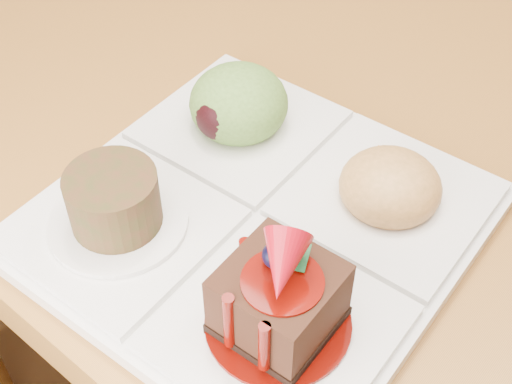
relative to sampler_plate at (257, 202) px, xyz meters
The scene contains 2 objects.
ground 1.07m from the sampler_plate, 91.56° to the left, with size 6.00×6.00×0.00m, color brown.
sampler_plate is the anchor object (origin of this frame).
Camera 1 is at (0.23, -1.00, 1.12)m, focal length 50.00 mm.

